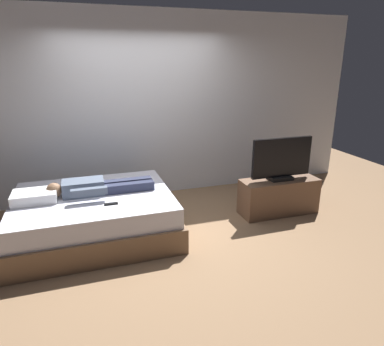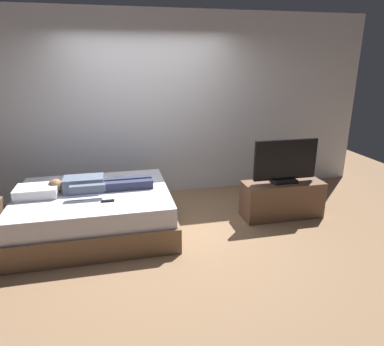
{
  "view_description": "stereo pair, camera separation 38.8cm",
  "coord_description": "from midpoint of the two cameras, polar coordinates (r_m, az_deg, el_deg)",
  "views": [
    {
      "loc": [
        -0.91,
        -3.84,
        2.09
      ],
      "look_at": [
        0.42,
        0.22,
        0.69
      ],
      "focal_mm": 32.45,
      "sensor_mm": 36.0,
      "label": 1
    },
    {
      "loc": [
        -0.54,
        -3.94,
        2.09
      ],
      "look_at": [
        0.42,
        0.22,
        0.69
      ],
      "focal_mm": 32.45,
      "sensor_mm": 36.0,
      "label": 2
    }
  ],
  "objects": [
    {
      "name": "ground_plane",
      "position": [
        4.47,
        -6.85,
        -9.83
      ],
      "size": [
        10.0,
        10.0,
        0.0
      ],
      "primitive_type": "plane",
      "color": "#8C6B4C"
    },
    {
      "name": "back_wall",
      "position": [
        5.52,
        -6.39,
        10.85
      ],
      "size": [
        6.4,
        0.1,
        2.8
      ],
      "primitive_type": "cube",
      "color": "silver",
      "rests_on": "ground"
    },
    {
      "name": "bed",
      "position": [
        4.5,
        -18.09,
        -6.76
      ],
      "size": [
        1.92,
        1.57,
        0.54
      ],
      "color": "brown",
      "rests_on": "ground"
    },
    {
      "name": "pillow",
      "position": [
        4.43,
        -26.77,
        -3.52
      ],
      "size": [
        0.48,
        0.34,
        0.12
      ],
      "primitive_type": "cube",
      "color": "white",
      "rests_on": "bed"
    },
    {
      "name": "person",
      "position": [
        4.4,
        -18.18,
        -2.28
      ],
      "size": [
        1.26,
        0.46,
        0.18
      ],
      "color": "slate",
      "rests_on": "bed"
    },
    {
      "name": "remote",
      "position": [
        4.05,
        -15.86,
        -4.94
      ],
      "size": [
        0.15,
        0.04,
        0.02
      ],
      "primitive_type": "cube",
      "color": "black",
      "rests_on": "bed"
    },
    {
      "name": "tv_stand",
      "position": [
        5.02,
        11.91,
        -3.78
      ],
      "size": [
        1.1,
        0.4,
        0.5
      ],
      "primitive_type": "cube",
      "color": "brown",
      "rests_on": "ground"
    },
    {
      "name": "tv",
      "position": [
        4.85,
        12.31,
        2.1
      ],
      "size": [
        0.88,
        0.2,
        0.59
      ],
      "color": "black",
      "rests_on": "tv_stand"
    }
  ]
}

